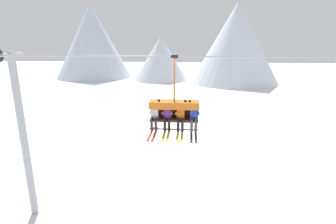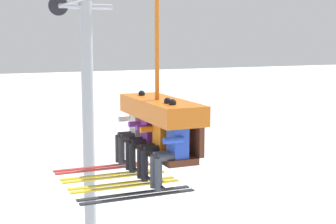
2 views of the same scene
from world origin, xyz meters
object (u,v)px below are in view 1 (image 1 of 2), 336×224
object	(u,v)px
chairlift_chair	(174,107)
lift_tower_near	(23,135)
skier_white	(154,115)
skier_orange	(181,115)
skier_purple	(167,116)
skier_blue	(194,116)

from	to	relation	value
chairlift_chair	lift_tower_near	bearing A→B (deg)	174.62
skier_white	skier_orange	distance (m)	1.12
lift_tower_near	skier_purple	bearing A→B (deg)	-7.31
skier_white	skier_blue	world-z (taller)	same
chairlift_chair	skier_blue	distance (m)	0.91
lift_tower_near	skier_orange	xyz separation A→B (m)	(7.81, -0.92, 1.45)
chairlift_chair	skier_blue	bearing A→B (deg)	-14.39
skier_orange	skier_blue	distance (m)	0.55
skier_purple	skier_blue	size ratio (longest dim) A/B	1.00
lift_tower_near	skier_white	world-z (taller)	lift_tower_near
chairlift_chair	skier_orange	size ratio (longest dim) A/B	1.80
skier_purple	skier_orange	world-z (taller)	skier_orange
skier_white	skier_purple	world-z (taller)	skier_white
lift_tower_near	skier_purple	world-z (taller)	lift_tower_near
skier_purple	skier_blue	bearing A→B (deg)	0.35
lift_tower_near	skier_orange	world-z (taller)	lift_tower_near
chairlift_chair	skier_white	world-z (taller)	chairlift_chair
chairlift_chair	skier_white	distance (m)	0.91
lift_tower_near	skier_purple	distance (m)	7.45
skier_white	skier_blue	distance (m)	1.67
skier_white	skier_purple	xyz separation A→B (m)	(0.55, -0.01, -0.02)
lift_tower_near	chairlift_chair	xyz separation A→B (m)	(7.53, -0.71, 1.74)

